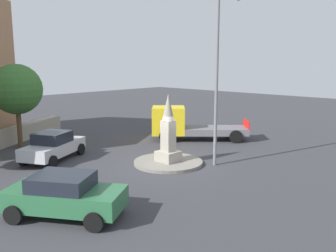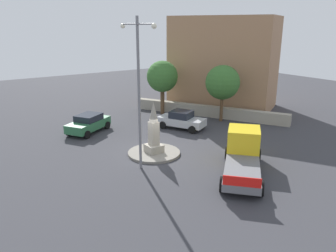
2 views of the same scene
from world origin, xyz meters
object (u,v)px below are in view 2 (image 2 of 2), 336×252
truck_yellow_near_island (243,152)px  corner_building (224,63)px  monument (154,132)px  car_green_passing (89,123)px  car_silver_parked_right (182,120)px  tree_near_wall (162,77)px  tree_mid_cluster (223,83)px  streetlamp (139,82)px

truck_yellow_near_island → corner_building: corner_building is taller
monument → corner_building: bearing=-60.4°
car_green_passing → corner_building: 15.80m
truck_yellow_near_island → corner_building: 16.72m
car_green_passing → car_silver_parked_right: bearing=-116.8°
car_silver_parked_right → tree_near_wall: bearing=-15.4°
monument → truck_yellow_near_island: (-5.03, -3.19, -0.55)m
tree_mid_cluster → truck_yellow_near_island: bearing=144.0°
car_silver_parked_right → streetlamp: bearing=126.5°
tree_near_wall → car_green_passing: bearing=100.6°
tree_mid_cluster → tree_near_wall: bearing=29.6°
tree_near_wall → car_silver_parked_right: bearing=164.6°
streetlamp → tree_mid_cluster: (4.89, -11.22, -1.79)m
tree_near_wall → monument: bearing=143.4°
truck_yellow_near_island → tree_near_wall: (13.65, -3.20, 2.59)m
streetlamp → tree_near_wall: (10.09, -8.26, -1.68)m
corner_building → tree_near_wall: bearing=82.3°
streetlamp → car_green_passing: size_ratio=2.08×
monument → tree_mid_cluster: bearing=-69.9°
truck_yellow_near_island → car_silver_parked_right: bearing=-11.9°
car_silver_parked_right → tree_mid_cluster: size_ratio=0.83×
car_silver_parked_right → tree_near_wall: (5.00, -1.38, 2.88)m
car_silver_parked_right → car_green_passing: bearing=63.2°
tree_near_wall → streetlamp: bearing=140.7°
corner_building → tree_mid_cluster: size_ratio=2.02×
monument → car_green_passing: 7.36m
streetlamp → car_green_passing: (8.54, -0.04, -4.55)m
corner_building → truck_yellow_near_island: bearing=141.0°
truck_yellow_near_island → tree_mid_cluster: size_ratio=1.17×
monument → tree_mid_cluster: 10.14m
monument → streetlamp: streetlamp is taller
car_silver_parked_right → monument: bearing=125.9°
streetlamp → corner_building: corner_building is taller
car_silver_parked_right → corner_building: 10.14m
car_green_passing → truck_yellow_near_island: (-12.11, -5.02, 0.28)m
streetlamp → car_silver_parked_right: (5.09, -6.89, -4.56)m
corner_building → tree_near_wall: corner_building is taller
car_green_passing → truck_yellow_near_island: 13.11m
monument → tree_mid_cluster: tree_mid_cluster is taller
car_green_passing → tree_near_wall: bearing=-79.4°
car_silver_parked_right → corner_building: corner_building is taller
corner_building → tree_mid_cluster: (-4.23, 4.13, -1.10)m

